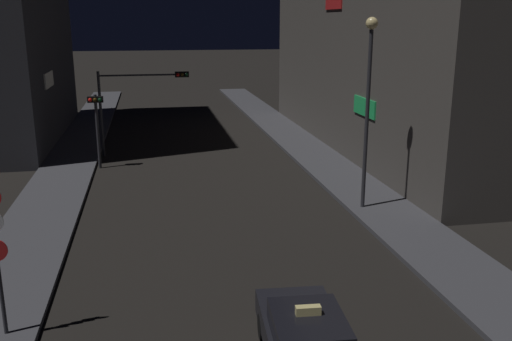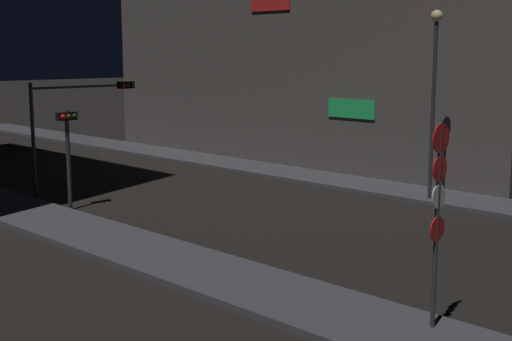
{
  "view_description": "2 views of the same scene",
  "coord_description": "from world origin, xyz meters",
  "views": [
    {
      "loc": [
        -2.44,
        -5.5,
        7.67
      ],
      "look_at": [
        1.53,
        15.21,
        2.01
      ],
      "focal_mm": 39.15,
      "sensor_mm": 36.0,
      "label": 1
    },
    {
      "loc": [
        -19.52,
        0.01,
        6.14
      ],
      "look_at": [
        -0.38,
        19.1,
        1.66
      ],
      "focal_mm": 50.01,
      "sensor_mm": 36.0,
      "label": 2
    }
  ],
  "objects": [
    {
      "name": "street_lamp_near_block",
      "position": [
        6.1,
        15.38,
        5.17
      ],
      "size": [
        0.48,
        0.48,
        7.65
      ],
      "color": "#2D2D33",
      "rests_on": "sidewalk_right"
    },
    {
      "name": "traffic_light_overhead",
      "position": [
        -3.12,
        27.38,
        3.64
      ],
      "size": [
        5.19,
        0.42,
        4.92
      ],
      "color": "#2D2D33",
      "rests_on": "ground_plane"
    },
    {
      "name": "sidewalk_left",
      "position": [
        -6.91,
        27.87,
        0.08
      ],
      "size": [
        2.89,
        59.75,
        0.17
      ],
      "primitive_type": "cube",
      "color": "#424247",
      "rests_on": "ground_plane"
    },
    {
      "name": "sidewalk_right",
      "position": [
        6.91,
        27.87,
        0.08
      ],
      "size": [
        2.89,
        59.75,
        0.17
      ],
      "primitive_type": "cube",
      "color": "#424247",
      "rests_on": "ground_plane"
    },
    {
      "name": "taxi",
      "position": [
        0.77,
        5.17,
        0.74
      ],
      "size": [
        2.11,
        4.56,
        1.62
      ],
      "color": "black",
      "rests_on": "ground_plane"
    },
    {
      "name": "traffic_light_left_kerb",
      "position": [
        -5.21,
        24.62,
        2.82
      ],
      "size": [
        0.8,
        0.42,
        3.96
      ],
      "color": "#2D2D33",
      "rests_on": "ground_plane"
    }
  ]
}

